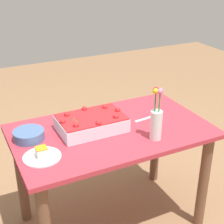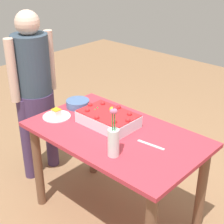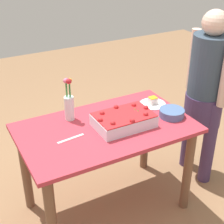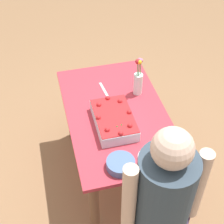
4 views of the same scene
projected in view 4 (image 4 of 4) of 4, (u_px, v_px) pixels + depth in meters
name	position (u px, v px, depth m)	size (l,w,h in m)	color
ground_plane	(116.00, 173.00, 3.12)	(8.00, 8.00, 0.00)	#946D4A
dining_table	(116.00, 126.00, 2.70)	(1.25, 0.75, 0.76)	#BB3342
sheet_cake	(114.00, 120.00, 2.48)	(0.42, 0.27, 0.12)	white
serving_plate_with_slice	(154.00, 157.00, 2.27)	(0.21, 0.21, 0.06)	white
cake_knife	(104.00, 90.00, 2.80)	(0.20, 0.02, 0.00)	silver
flower_vase	(138.00, 80.00, 2.68)	(0.07, 0.07, 0.33)	white
fruit_bowl	(121.00, 164.00, 2.21)	(0.19, 0.19, 0.06)	#4E6DA0
person_standing	(161.00, 212.00, 1.88)	(0.31, 0.45, 1.49)	#463259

